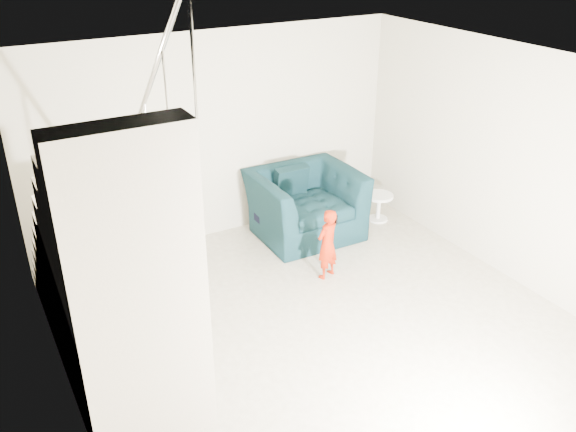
{
  "coord_description": "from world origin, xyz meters",
  "views": [
    {
      "loc": [
        -2.89,
        -4.18,
        3.9
      ],
      "look_at": [
        0.15,
        1.2,
        0.85
      ],
      "focal_mm": 38.0,
      "sensor_mm": 36.0,
      "label": 1
    }
  ],
  "objects_px": {
    "armchair": "(305,204)",
    "side_table": "(379,203)",
    "toddler": "(327,244)",
    "staircase": "(113,287)"
  },
  "relations": [
    {
      "from": "armchair",
      "to": "toddler",
      "type": "height_order",
      "value": "armchair"
    },
    {
      "from": "toddler",
      "to": "staircase",
      "type": "xyz_separation_m",
      "value": [
        -2.59,
        -0.5,
        0.51
      ]
    },
    {
      "from": "armchair",
      "to": "side_table",
      "type": "height_order",
      "value": "armchair"
    },
    {
      "from": "toddler",
      "to": "side_table",
      "type": "height_order",
      "value": "toddler"
    },
    {
      "from": "armchair",
      "to": "staircase",
      "type": "xyz_separation_m",
      "value": [
        -2.94,
        -1.57,
        0.51
      ]
    },
    {
      "from": "armchair",
      "to": "side_table",
      "type": "relative_size",
      "value": 3.44
    },
    {
      "from": "toddler",
      "to": "staircase",
      "type": "distance_m",
      "value": 2.69
    },
    {
      "from": "toddler",
      "to": "side_table",
      "type": "bearing_deg",
      "value": -167.56
    },
    {
      "from": "armchair",
      "to": "side_table",
      "type": "bearing_deg",
      "value": -7.06
    },
    {
      "from": "toddler",
      "to": "staircase",
      "type": "bearing_deg",
      "value": -8.73
    }
  ]
}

